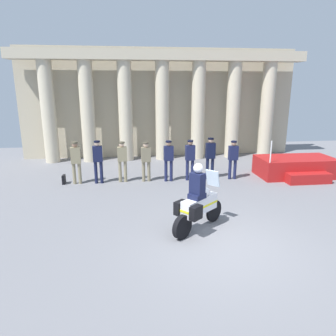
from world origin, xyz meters
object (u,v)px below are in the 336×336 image
at_px(officer_in_row_3, 146,158).
at_px(officer_in_row_1, 98,158).
at_px(officer_in_row_0, 76,159).
at_px(officer_in_row_4, 169,158).
at_px(officer_in_row_5, 190,157).
at_px(officer_in_row_6, 210,155).
at_px(reviewing_stand, 296,167).
at_px(motorcycle_with_rider, 198,203).
at_px(officer_in_row_2, 122,158).
at_px(briefcase_on_ground, 64,179).
at_px(officer_in_row_7, 233,157).

bearing_deg(officer_in_row_3, officer_in_row_1, -3.54).
height_order(officer_in_row_0, officer_in_row_4, officer_in_row_0).
relative_size(officer_in_row_5, officer_in_row_6, 0.96).
bearing_deg(reviewing_stand, motorcycle_with_rider, -139.47).
xyz_separation_m(officer_in_row_2, officer_in_row_6, (3.68, -0.01, 0.05)).
bearing_deg(officer_in_row_2, briefcase_on_ground, -5.15).
bearing_deg(officer_in_row_6, officer_in_row_1, -3.84).
xyz_separation_m(officer_in_row_5, officer_in_row_7, (1.83, -0.07, -0.03)).
xyz_separation_m(officer_in_row_4, officer_in_row_7, (2.74, -0.02, -0.04)).
bearing_deg(motorcycle_with_rider, officer_in_row_7, 20.39).
distance_m(officer_in_row_4, officer_in_row_7, 2.74).
distance_m(reviewing_stand, officer_in_row_7, 2.96).
relative_size(officer_in_row_0, officer_in_row_1, 0.98).
relative_size(reviewing_stand, briefcase_on_ground, 9.07).
bearing_deg(motorcycle_with_rider, officer_in_row_2, 73.10).
relative_size(officer_in_row_0, officer_in_row_5, 1.01).
height_order(officer_in_row_1, officer_in_row_6, officer_in_row_6).
relative_size(reviewing_stand, officer_in_row_4, 1.91).
bearing_deg(briefcase_on_ground, officer_in_row_6, -0.29).
height_order(officer_in_row_2, officer_in_row_5, officer_in_row_5).
relative_size(officer_in_row_1, briefcase_on_ground, 4.87).
xyz_separation_m(officer_in_row_1, officer_in_row_5, (3.76, -0.02, -0.03)).
xyz_separation_m(officer_in_row_2, briefcase_on_ground, (-2.38, 0.02, -0.81)).
bearing_deg(reviewing_stand, briefcase_on_ground, 179.22).
bearing_deg(officer_in_row_4, briefcase_on_ground, -6.74).
relative_size(officer_in_row_2, motorcycle_with_rider, 0.89).
height_order(motorcycle_with_rider, briefcase_on_ground, motorcycle_with_rider).
height_order(officer_in_row_6, motorcycle_with_rider, motorcycle_with_rider).
height_order(officer_in_row_3, officer_in_row_4, officer_in_row_4).
height_order(officer_in_row_4, officer_in_row_7, officer_in_row_4).
bearing_deg(officer_in_row_6, officer_in_row_7, 166.53).
distance_m(motorcycle_with_rider, briefcase_on_ground, 6.58).
bearing_deg(officer_in_row_6, officer_in_row_5, 0.69).
height_order(officer_in_row_6, briefcase_on_ground, officer_in_row_6).
height_order(officer_in_row_4, briefcase_on_ground, officer_in_row_4).
xyz_separation_m(officer_in_row_2, officer_in_row_3, (0.97, -0.04, -0.02)).
height_order(officer_in_row_5, briefcase_on_ground, officer_in_row_5).
height_order(reviewing_stand, officer_in_row_7, reviewing_stand).
height_order(officer_in_row_5, motorcycle_with_rider, motorcycle_with_rider).
xyz_separation_m(reviewing_stand, officer_in_row_5, (-4.73, 0.02, 0.60)).
bearing_deg(briefcase_on_ground, officer_in_row_5, -1.25).
bearing_deg(officer_in_row_7, officer_in_row_5, -6.68).
bearing_deg(officer_in_row_7, reviewing_stand, 176.24).
xyz_separation_m(officer_in_row_6, motorcycle_with_rider, (-1.57, -4.74, -0.25)).
relative_size(officer_in_row_3, officer_in_row_4, 0.97).
distance_m(reviewing_stand, briefcase_on_ground, 9.91).
xyz_separation_m(officer_in_row_6, briefcase_on_ground, (-6.06, 0.03, -0.86)).
bearing_deg(officer_in_row_4, officer_in_row_5, 178.24).
relative_size(reviewing_stand, officer_in_row_5, 1.92).
relative_size(officer_in_row_3, officer_in_row_5, 0.97).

